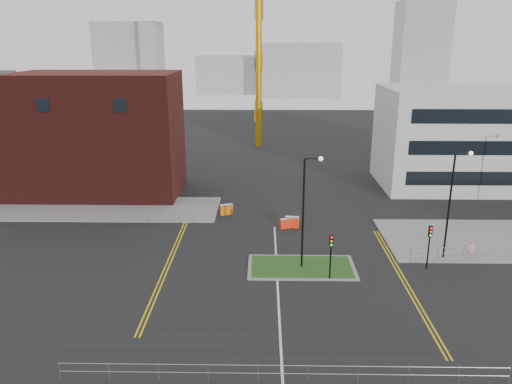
% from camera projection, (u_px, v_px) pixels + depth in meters
% --- Properties ---
extents(ground, '(200.00, 200.00, 0.00)m').
position_uv_depth(ground, '(279.00, 321.00, 32.48)').
color(ground, black).
rests_on(ground, ground).
extents(pavement_left, '(28.00, 8.00, 0.12)m').
position_uv_depth(pavement_left, '(88.00, 208.00, 53.79)').
color(pavement_left, slate).
rests_on(pavement_left, ground).
extents(island_kerb, '(8.60, 4.60, 0.08)m').
position_uv_depth(island_kerb, '(302.00, 267.00, 40.08)').
color(island_kerb, slate).
rests_on(island_kerb, ground).
extents(grass_island, '(8.00, 4.00, 0.12)m').
position_uv_depth(grass_island, '(302.00, 267.00, 40.07)').
color(grass_island, '#214A18').
rests_on(grass_island, ground).
extents(brick_building, '(24.20, 10.07, 14.24)m').
position_uv_depth(brick_building, '(75.00, 136.00, 57.56)').
color(brick_building, '#3F120F').
rests_on(brick_building, ground).
extents(office_block, '(25.00, 12.20, 12.00)m').
position_uv_depth(office_block, '(486.00, 138.00, 60.83)').
color(office_block, silver).
rests_on(office_block, ground).
extents(streetlamp_island, '(1.46, 0.36, 9.18)m').
position_uv_depth(streetlamp_island, '(306.00, 204.00, 38.49)').
color(streetlamp_island, black).
rests_on(streetlamp_island, ground).
extents(streetlamp_right_near, '(1.46, 0.36, 9.18)m').
position_uv_depth(streetlamp_right_near, '(453.00, 197.00, 40.21)').
color(streetlamp_right_near, black).
rests_on(streetlamp_right_near, ground).
extents(traffic_light_island, '(0.28, 0.33, 3.65)m').
position_uv_depth(traffic_light_island, '(331.00, 249.00, 37.37)').
color(traffic_light_island, black).
rests_on(traffic_light_island, ground).
extents(traffic_light_right, '(0.28, 0.33, 3.65)m').
position_uv_depth(traffic_light_right, '(430.00, 239.00, 39.16)').
color(traffic_light_right, black).
rests_on(traffic_light_right, ground).
extents(railing_front, '(24.05, 0.05, 1.10)m').
position_uv_depth(railing_front, '(283.00, 370.00, 26.52)').
color(railing_front, gray).
rests_on(railing_front, ground).
extents(railing_left, '(6.05, 0.05, 1.10)m').
position_uv_depth(railing_left, '(164.00, 216.00, 49.63)').
color(railing_left, gray).
rests_on(railing_left, ground).
extents(centre_line, '(0.15, 30.00, 0.01)m').
position_uv_depth(centre_line, '(279.00, 306.00, 34.39)').
color(centre_line, silver).
rests_on(centre_line, ground).
extents(yellow_left_a, '(0.12, 24.00, 0.01)m').
position_uv_depth(yellow_left_a, '(170.00, 256.00, 42.17)').
color(yellow_left_a, gold).
rests_on(yellow_left_a, ground).
extents(yellow_left_b, '(0.12, 24.00, 0.01)m').
position_uv_depth(yellow_left_b, '(173.00, 256.00, 42.17)').
color(yellow_left_b, gold).
rests_on(yellow_left_b, ground).
extents(yellow_right_a, '(0.12, 20.00, 0.01)m').
position_uv_depth(yellow_right_a, '(402.00, 280.00, 38.06)').
color(yellow_right_a, gold).
rests_on(yellow_right_a, ground).
extents(yellow_right_b, '(0.12, 20.00, 0.01)m').
position_uv_depth(yellow_right_b, '(405.00, 280.00, 38.06)').
color(yellow_right_b, gold).
rests_on(yellow_right_b, ground).
extents(skyline_a, '(18.00, 12.00, 22.00)m').
position_uv_depth(skyline_a, '(130.00, 62.00, 144.46)').
color(skyline_a, gray).
rests_on(skyline_a, ground).
extents(skyline_b, '(24.00, 12.00, 16.00)m').
position_uv_depth(skyline_b, '(300.00, 70.00, 154.11)').
color(skyline_b, gray).
rests_on(skyline_b, ground).
extents(skyline_c, '(14.00, 12.00, 28.00)m').
position_uv_depth(skyline_c, '(421.00, 51.00, 147.01)').
color(skyline_c, gray).
rests_on(skyline_c, ground).
extents(skyline_d, '(30.00, 12.00, 12.00)m').
position_uv_depth(skyline_d, '(243.00, 75.00, 164.54)').
color(skyline_d, gray).
rests_on(skyline_d, ground).
extents(pedestrian, '(0.64, 0.49, 1.58)m').
position_uv_depth(pedestrian, '(471.00, 250.00, 41.54)').
color(pedestrian, pink).
rests_on(pedestrian, ground).
extents(barrier_left, '(1.38, 0.83, 1.10)m').
position_uv_depth(barrier_left, '(226.00, 209.00, 51.98)').
color(barrier_left, orange).
rests_on(barrier_left, ground).
extents(barrier_mid, '(1.23, 0.78, 0.98)m').
position_uv_depth(barrier_mid, '(286.00, 223.00, 48.23)').
color(barrier_mid, red).
rests_on(barrier_mid, ground).
extents(barrier_right, '(1.37, 0.59, 1.12)m').
position_uv_depth(barrier_right, '(292.00, 222.00, 48.40)').
color(barrier_right, '#FD2F0E').
rests_on(barrier_right, ground).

